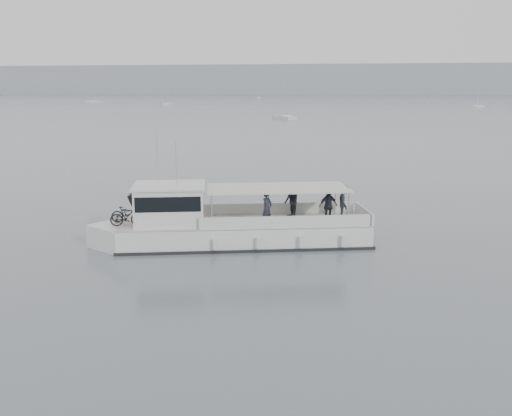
# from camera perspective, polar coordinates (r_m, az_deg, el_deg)

# --- Properties ---
(ground) EXTENTS (1400.00, 1400.00, 0.00)m
(ground) POSITION_cam_1_polar(r_m,az_deg,el_deg) (28.97, -11.49, -1.57)
(ground) COLOR slate
(ground) RESTS_ON ground
(headland) EXTENTS (1400.00, 90.00, 28.00)m
(headland) POSITION_cam_1_polar(r_m,az_deg,el_deg) (586.42, 8.62, 12.55)
(headland) COLOR #939EA8
(headland) RESTS_ON ground
(tour_boat) EXTENTS (12.12, 5.54, 5.08)m
(tour_boat) POSITION_cam_1_polar(r_m,az_deg,el_deg) (24.62, -3.61, -1.75)
(tour_boat) COLOR white
(tour_boat) RESTS_ON ground
(moored_fleet) EXTENTS (401.05, 332.69, 9.94)m
(moored_fleet) POSITION_cam_1_polar(r_m,az_deg,el_deg) (247.78, -9.02, 10.36)
(moored_fleet) COLOR white
(moored_fleet) RESTS_ON ground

